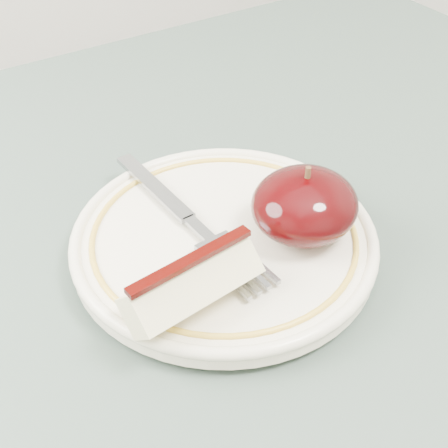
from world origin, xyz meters
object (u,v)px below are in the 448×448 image
plate (224,239)px  fork (189,220)px  table (308,378)px  apple_half (305,205)px

plate → fork: 0.03m
table → fork: (-0.04, 0.10, 0.11)m
fork → apple_half: bearing=-130.2°
plate → apple_half: 0.06m
table → plate: size_ratio=4.13×
apple_half → fork: (-0.06, 0.05, -0.02)m
apple_half → fork: size_ratio=0.41×
table → plate: plate is taller
plate → apple_half: (0.05, -0.03, 0.03)m
table → apple_half: apple_half is taller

